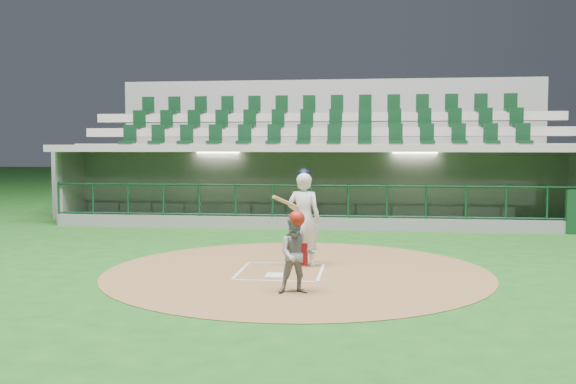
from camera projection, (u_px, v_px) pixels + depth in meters
name	position (u px, v px, depth m)	size (l,w,h in m)	color
ground	(283.00, 269.00, 12.25)	(120.00, 120.00, 0.00)	#174C15
dirt_circle	(297.00, 271.00, 12.02)	(7.20, 7.20, 0.01)	brown
home_plate	(278.00, 275.00, 11.56)	(0.43, 0.43, 0.02)	white
batter_box_chalk	(281.00, 271.00, 11.95)	(1.55, 1.80, 0.01)	white
dugout_structure	(320.00, 191.00, 19.89)	(16.40, 3.70, 3.00)	slate
seating_deck	(322.00, 173.00, 22.95)	(17.00, 6.72, 5.15)	slate
batter	(304.00, 218.00, 12.48)	(0.91, 0.92, 1.91)	white
catcher	(297.00, 253.00, 10.16)	(0.68, 0.58, 1.32)	gray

